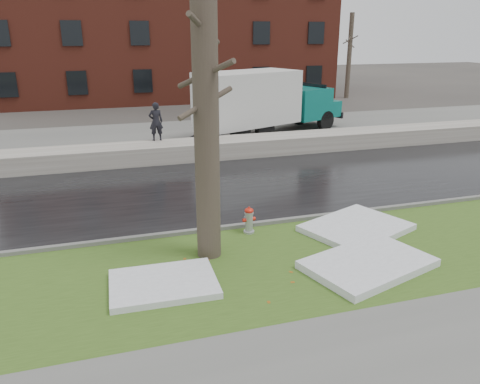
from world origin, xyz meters
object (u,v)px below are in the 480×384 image
object	(u,v)px
tree	(206,106)
box_truck	(264,102)
worker	(156,122)
fire_hydrant	(249,219)

from	to	relation	value
tree	box_truck	bearing A→B (deg)	65.17
tree	worker	size ratio (longest dim) A/B	4.38
fire_hydrant	tree	world-z (taller)	tree
box_truck	worker	bearing A→B (deg)	-174.54
fire_hydrant	box_truck	distance (m)	12.56
fire_hydrant	worker	size ratio (longest dim) A/B	0.45
box_truck	worker	distance (m)	6.52
tree	box_truck	distance (m)	14.00
worker	fire_hydrant	bearing A→B (deg)	95.60
fire_hydrant	worker	bearing A→B (deg)	92.26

